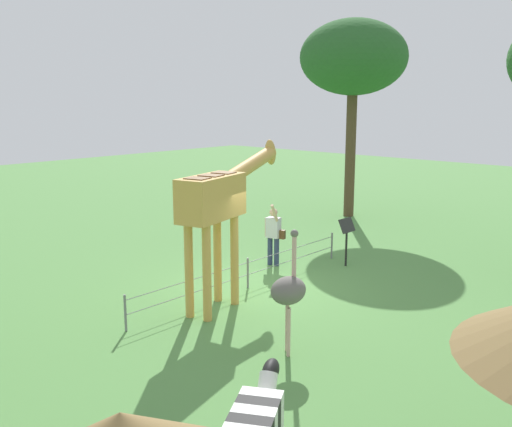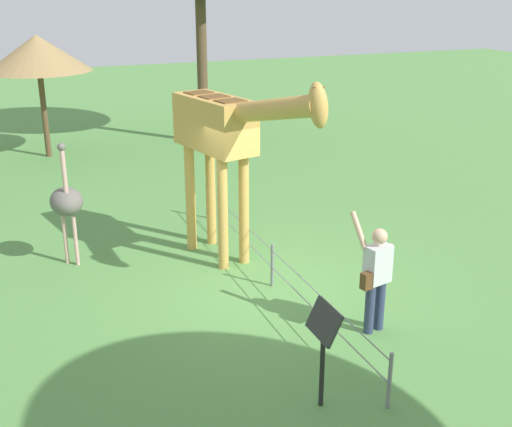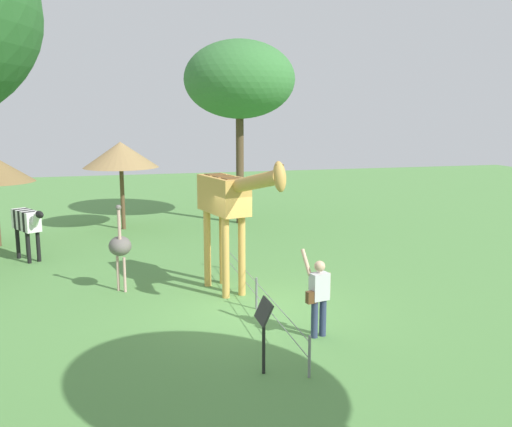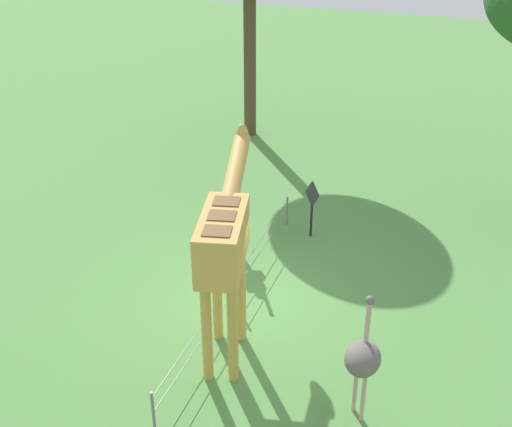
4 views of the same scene
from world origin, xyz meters
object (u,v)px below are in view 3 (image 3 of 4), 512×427
(ostrich, at_px, (120,246))
(visitor, at_px, (319,294))
(tree_west, at_px, (239,80))
(giraffe, at_px, (229,202))
(zebra, at_px, (27,223))
(info_sign, at_px, (264,321))
(shade_hut_aside, at_px, (121,155))

(ostrich, bearing_deg, visitor, 43.12)
(tree_west, bearing_deg, giraffe, -14.94)
(giraffe, bearing_deg, zebra, -131.85)
(zebra, bearing_deg, tree_west, 118.47)
(visitor, relative_size, zebra, 1.03)
(tree_west, bearing_deg, zebra, -61.53)
(info_sign, bearing_deg, tree_west, 168.44)
(zebra, bearing_deg, info_sign, 28.27)
(tree_west, bearing_deg, shade_hut_aside, -89.49)
(ostrich, bearing_deg, tree_west, 148.08)
(giraffe, relative_size, zebra, 2.18)
(giraffe, bearing_deg, info_sign, -4.57)
(giraffe, relative_size, tree_west, 0.51)
(info_sign, bearing_deg, shade_hut_aside, -171.51)
(ostrich, xyz_separation_m, shade_hut_aside, (-7.93, 0.28, 1.71))
(shade_hut_aside, bearing_deg, tree_west, 90.51)
(zebra, xyz_separation_m, ostrich, (3.84, 2.65, 0.01))
(visitor, bearing_deg, ostrich, -136.88)
(visitor, bearing_deg, shade_hut_aside, -163.80)
(ostrich, height_order, info_sign, ostrich)
(visitor, distance_m, tree_west, 12.98)
(zebra, height_order, info_sign, zebra)
(giraffe, height_order, zebra, giraffe)
(ostrich, bearing_deg, zebra, -145.39)
(ostrich, relative_size, shade_hut_aside, 0.66)
(visitor, distance_m, info_sign, 1.97)
(giraffe, distance_m, tree_west, 9.77)
(visitor, relative_size, shade_hut_aside, 0.52)
(ostrich, height_order, tree_west, tree_west)
(shade_hut_aside, height_order, tree_west, tree_west)
(visitor, distance_m, shade_hut_aside, 12.59)
(giraffe, bearing_deg, tree_west, 165.06)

